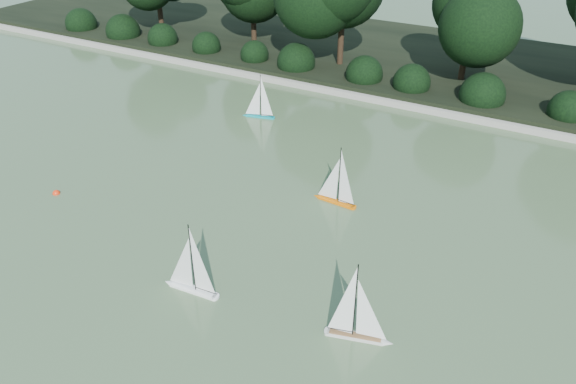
{
  "coord_description": "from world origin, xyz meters",
  "views": [
    {
      "loc": [
        4.47,
        -6.25,
        6.52
      ],
      "look_at": [
        -0.15,
        2.09,
        0.7
      ],
      "focal_mm": 35.0,
      "sensor_mm": 36.0,
      "label": 1
    }
  ],
  "objects_px": {
    "sailboat_white_a": "(189,279)",
    "sailboat_orange": "(334,193)",
    "sailboat_teal": "(257,110)",
    "race_buoy": "(56,194)",
    "sailboat_white_b": "(361,327)"
  },
  "relations": [
    {
      "from": "sailboat_teal",
      "to": "race_buoy",
      "type": "xyz_separation_m",
      "value": [
        -1.71,
        -5.75,
        -0.21
      ]
    },
    {
      "from": "sailboat_teal",
      "to": "race_buoy",
      "type": "height_order",
      "value": "sailboat_teal"
    },
    {
      "from": "sailboat_white_b",
      "to": "race_buoy",
      "type": "xyz_separation_m",
      "value": [
        -7.59,
        0.75,
        -0.23
      ]
    },
    {
      "from": "sailboat_white_a",
      "to": "race_buoy",
      "type": "relative_size",
      "value": 9.06
    },
    {
      "from": "sailboat_white_b",
      "to": "sailboat_orange",
      "type": "xyz_separation_m",
      "value": [
        -2.06,
        3.42,
        -0.01
      ]
    },
    {
      "from": "sailboat_white_a",
      "to": "sailboat_white_b",
      "type": "height_order",
      "value": "sailboat_white_a"
    },
    {
      "from": "sailboat_white_a",
      "to": "sailboat_orange",
      "type": "height_order",
      "value": "sailboat_white_a"
    },
    {
      "from": "sailboat_white_a",
      "to": "sailboat_orange",
      "type": "relative_size",
      "value": 1.05
    },
    {
      "from": "sailboat_orange",
      "to": "sailboat_teal",
      "type": "distance_m",
      "value": 4.9
    },
    {
      "from": "sailboat_white_a",
      "to": "race_buoy",
      "type": "height_order",
      "value": "sailboat_white_a"
    },
    {
      "from": "sailboat_white_a",
      "to": "sailboat_white_b",
      "type": "xyz_separation_m",
      "value": [
        3.03,
        0.38,
        -0.0
      ]
    },
    {
      "from": "sailboat_white_b",
      "to": "race_buoy",
      "type": "relative_size",
      "value": 9.02
    },
    {
      "from": "race_buoy",
      "to": "sailboat_teal",
      "type": "bearing_deg",
      "value": 73.44
    },
    {
      "from": "sailboat_teal",
      "to": "sailboat_white_a",
      "type": "bearing_deg",
      "value": -67.48
    },
    {
      "from": "sailboat_white_a",
      "to": "sailboat_teal",
      "type": "distance_m",
      "value": 7.43
    }
  ]
}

